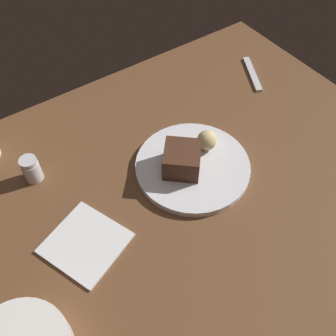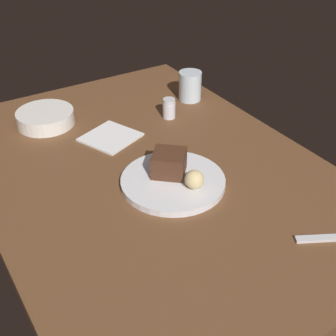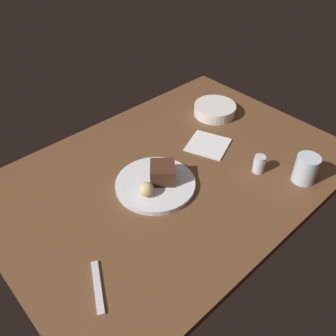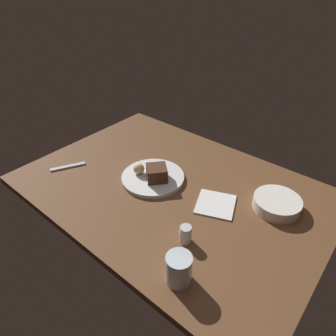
{
  "view_description": "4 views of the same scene",
  "coord_description": "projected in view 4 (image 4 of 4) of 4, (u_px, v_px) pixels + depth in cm",
  "views": [
    {
      "loc": [
        26.12,
        40.15,
        71.52
      ],
      "look_at": [
        -2.52,
        -1.39,
        7.91
      ],
      "focal_mm": 40.69,
      "sensor_mm": 36.0,
      "label": 1
    },
    {
      "loc": [
        -87.87,
        49.3,
        71.11
      ],
      "look_at": [
        -8.15,
        -0.44,
        7.54
      ],
      "focal_mm": 49.52,
      "sensor_mm": 36.0,
      "label": 2
    },
    {
      "loc": [
        -62.97,
        -65.71,
        83.88
      ],
      "look_at": [
        -1.94,
        0.61,
        5.37
      ],
      "focal_mm": 38.03,
      "sensor_mm": 36.0,
      "label": 3
    },
    {
      "loc": [
        60.49,
        -74.51,
        78.91
      ],
      "look_at": [
        -4.45,
        2.89,
        8.58
      ],
      "focal_mm": 32.24,
      "sensor_mm": 36.0,
      "label": 4
    }
  ],
  "objects": [
    {
      "name": "water_glass",
      "position": [
        179.0,
        269.0,
        0.84
      ],
      "size": [
        7.53,
        7.53,
        9.62
      ],
      "primitive_type": "cylinder",
      "color": "silver",
      "rests_on": "dining_table"
    },
    {
      "name": "dessert_plate",
      "position": [
        153.0,
        177.0,
        1.26
      ],
      "size": [
        26.09,
        26.09,
        1.68
      ],
      "primitive_type": "cylinder",
      "color": "silver",
      "rests_on": "dining_table"
    },
    {
      "name": "dessert_spoon",
      "position": [
        68.0,
        167.0,
        1.33
      ],
      "size": [
        8.56,
        14.12,
        0.7
      ],
      "primitive_type": "cube",
      "rotation": [
        0.0,
        0.0,
        1.09
      ],
      "color": "silver",
      "rests_on": "dining_table"
    },
    {
      "name": "bread_roll",
      "position": [
        139.0,
        169.0,
        1.25
      ],
      "size": [
        4.69,
        4.69,
        4.69
      ],
      "primitive_type": "sphere",
      "color": "#DBC184",
      "rests_on": "dessert_plate"
    },
    {
      "name": "chocolate_cake_slice",
      "position": [
        157.0,
        173.0,
        1.22
      ],
      "size": [
        11.23,
        11.24,
        5.89
      ],
      "primitive_type": "cube",
      "rotation": [
        0.0,
        0.0,
        5.56
      ],
      "color": "#472819",
      "rests_on": "dessert_plate"
    },
    {
      "name": "salt_shaker",
      "position": [
        186.0,
        234.0,
        0.97
      ],
      "size": [
        4.0,
        4.0,
        6.26
      ],
      "color": "silver",
      "rests_on": "dining_table"
    },
    {
      "name": "dining_table",
      "position": [
        172.0,
        189.0,
        1.23
      ],
      "size": [
        120.0,
        84.0,
        3.0
      ],
      "primitive_type": "cube",
      "color": "brown",
      "rests_on": "ground"
    },
    {
      "name": "side_bowl",
      "position": [
        277.0,
        203.0,
        1.1
      ],
      "size": [
        17.24,
        17.24,
        4.35
      ],
      "primitive_type": "cylinder",
      "color": "white",
      "rests_on": "dining_table"
    },
    {
      "name": "folded_napkin",
      "position": [
        216.0,
        204.0,
        1.13
      ],
      "size": [
        18.21,
        18.41,
        0.6
      ],
      "primitive_type": "cube",
      "rotation": [
        0.0,
        0.0,
        0.39
      ],
      "color": "white",
      "rests_on": "dining_table"
    }
  ]
}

